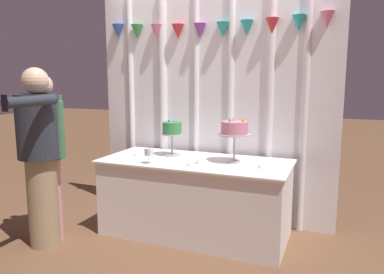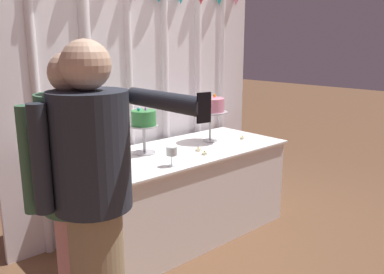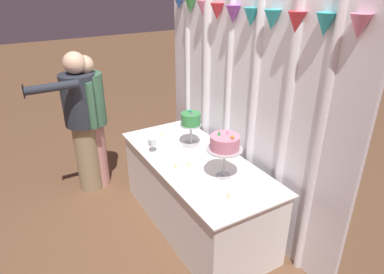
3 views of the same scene
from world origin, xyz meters
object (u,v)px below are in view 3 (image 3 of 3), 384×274
(cake_display_nearleft, at_px, (191,121))
(cake_display_nearright, at_px, (225,144))
(cake_table, at_px, (196,193))
(guest_man_dark_suit, at_px, (92,119))
(tealight_near_right, at_px, (189,165))
(wine_glass, at_px, (152,142))
(tealight_near_left, at_px, (175,166))
(guest_girl_blue_dress, at_px, (82,119))
(tealight_far_right, at_px, (228,196))
(tealight_far_left, at_px, (162,135))

(cake_display_nearleft, relative_size, cake_display_nearright, 0.87)
(cake_display_nearleft, bearing_deg, cake_display_nearright, -5.51)
(cake_table, bearing_deg, guest_man_dark_suit, -153.16)
(cake_display_nearright, bearing_deg, cake_display_nearleft, 174.49)
(cake_display_nearleft, relative_size, guest_man_dark_suit, 0.24)
(cake_table, bearing_deg, tealight_near_right, -59.13)
(wine_glass, height_order, guest_man_dark_suit, guest_man_dark_suit)
(cake_display_nearleft, height_order, tealight_near_left, cake_display_nearleft)
(cake_display_nearleft, bearing_deg, guest_girl_blue_dress, -136.72)
(tealight_near_left, xyz_separation_m, tealight_far_right, (0.62, 0.14, 0.00))
(cake_table, xyz_separation_m, cake_display_nearright, (0.37, 0.05, 0.69))
(guest_man_dark_suit, bearing_deg, wine_glass, 20.89)
(cake_table, bearing_deg, tealight_near_left, -83.47)
(wine_glass, xyz_separation_m, tealight_near_left, (0.38, 0.05, -0.10))
(cake_display_nearright, relative_size, tealight_far_right, 11.19)
(cake_table, distance_m, tealight_near_right, 0.41)
(cake_display_nearleft, height_order, tealight_near_right, cake_display_nearleft)
(cake_table, xyz_separation_m, tealight_near_left, (0.03, -0.24, 0.39))
(wine_glass, height_order, tealight_far_left, wine_glass)
(tealight_near_right, height_order, guest_girl_blue_dress, guest_girl_blue_dress)
(tealight_far_left, bearing_deg, cake_display_nearleft, 25.75)
(cake_display_nearleft, distance_m, guest_girl_blue_dress, 1.27)
(cake_display_nearleft, relative_size, tealight_far_left, 10.21)
(cake_display_nearleft, distance_m, tealight_near_left, 0.54)
(cake_display_nearright, bearing_deg, guest_man_dark_suit, -157.12)
(wine_glass, bearing_deg, cake_display_nearright, 25.27)
(cake_table, bearing_deg, cake_display_nearright, 7.99)
(tealight_near_left, height_order, guest_girl_blue_dress, guest_girl_blue_dress)
(tealight_near_right, relative_size, guest_girl_blue_dress, 0.03)
(tealight_near_left, distance_m, tealight_near_right, 0.13)
(cake_table, distance_m, tealight_far_left, 0.75)
(tealight_far_left, height_order, guest_man_dark_suit, guest_man_dark_suit)
(cake_display_nearleft, xyz_separation_m, tealight_near_left, (0.33, -0.35, -0.25))
(cake_display_nearright, bearing_deg, tealight_near_right, -150.80)
(cake_table, bearing_deg, wine_glass, -140.53)
(tealight_near_right, height_order, tealight_far_right, tealight_far_right)
(tealight_near_right, xyz_separation_m, guest_girl_blue_dress, (-1.29, -0.63, 0.13))
(cake_table, bearing_deg, tealight_far_right, -7.97)
(tealight_near_left, distance_m, tealight_far_right, 0.64)
(cake_table, relative_size, tealight_far_right, 47.10)
(cake_display_nearright, height_order, tealight_far_left, cake_display_nearright)
(cake_table, xyz_separation_m, wine_glass, (-0.35, -0.29, 0.48))
(tealight_near_left, xyz_separation_m, tealight_near_right, (0.04, 0.12, -0.00))
(cake_table, distance_m, cake_display_nearleft, 0.71)
(tealight_far_left, height_order, tealight_far_right, tealight_far_right)
(tealight_near_right, bearing_deg, guest_girl_blue_dress, -153.91)
(cake_display_nearright, bearing_deg, tealight_far_left, -174.36)
(guest_girl_blue_dress, bearing_deg, tealight_far_right, 19.38)
(cake_table, bearing_deg, cake_display_nearleft, 158.63)
(tealight_far_right, bearing_deg, guest_girl_blue_dress, -160.62)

